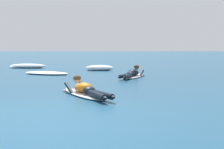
{
  "coord_description": "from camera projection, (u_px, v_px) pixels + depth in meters",
  "views": [
    {
      "loc": [
        1.19,
        -5.32,
        1.29
      ],
      "look_at": [
        1.17,
        4.42,
        0.35
      ],
      "focal_mm": 47.75,
      "sensor_mm": 36.0,
      "label": 1
    }
  ],
  "objects": [
    {
      "name": "ground_plane",
      "position": [
        90.0,
        71.0,
        15.38
      ],
      "size": [
        120.0,
        120.0,
        0.0
      ],
      "primitive_type": "plane",
      "color": "navy"
    },
    {
      "name": "whitewater_mid_right",
      "position": [
        47.0,
        73.0,
        13.6
      ],
      "size": [
        2.38,
        1.72,
        0.12
      ],
      "color": "white",
      "rests_on": "ground"
    },
    {
      "name": "whitewater_front",
      "position": [
        29.0,
        66.0,
        17.32
      ],
      "size": [
        2.15,
        0.74,
        0.26
      ],
      "color": "white",
      "rests_on": "ground"
    },
    {
      "name": "surfer_far",
      "position": [
        133.0,
        74.0,
        12.15
      ],
      "size": [
        1.32,
        2.33,
        0.53
      ],
      "color": "white",
      "rests_on": "ground"
    },
    {
      "name": "surfer_near",
      "position": [
        86.0,
        90.0,
        7.71
      ],
      "size": [
        1.63,
        2.38,
        0.55
      ],
      "color": "silver",
      "rests_on": "ground"
    },
    {
      "name": "whitewater_mid_left",
      "position": [
        100.0,
        68.0,
        15.61
      ],
      "size": [
        1.46,
        0.61,
        0.29
      ],
      "color": "white",
      "rests_on": "ground"
    }
  ]
}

